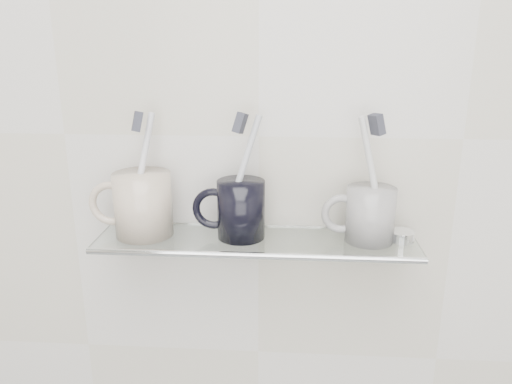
# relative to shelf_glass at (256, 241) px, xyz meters

# --- Properties ---
(wall_back) EXTENTS (2.50, 0.00, 2.50)m
(wall_back) POSITION_rel_shelf_glass_xyz_m (0.00, 0.06, 0.15)
(wall_back) COLOR beige
(wall_back) RESTS_ON ground
(shelf_glass) EXTENTS (0.50, 0.12, 0.01)m
(shelf_glass) POSITION_rel_shelf_glass_xyz_m (0.00, 0.00, 0.00)
(shelf_glass) COLOR silver
(shelf_glass) RESTS_ON wall_back
(shelf_rail) EXTENTS (0.50, 0.01, 0.01)m
(shelf_rail) POSITION_rel_shelf_glass_xyz_m (0.00, -0.06, 0.00)
(shelf_rail) COLOR silver
(shelf_rail) RESTS_ON shelf_glass
(bracket_left) EXTENTS (0.02, 0.03, 0.02)m
(bracket_left) POSITION_rel_shelf_glass_xyz_m (-0.21, 0.05, -0.01)
(bracket_left) COLOR silver
(bracket_left) RESTS_ON wall_back
(bracket_right) EXTENTS (0.02, 0.03, 0.02)m
(bracket_right) POSITION_rel_shelf_glass_xyz_m (0.21, 0.05, -0.01)
(bracket_right) COLOR silver
(bracket_right) RESTS_ON wall_back
(mug_left) EXTENTS (0.12, 0.12, 0.10)m
(mug_left) POSITION_rel_shelf_glass_xyz_m (-0.18, 0.00, 0.05)
(mug_left) COLOR beige
(mug_left) RESTS_ON shelf_glass
(mug_left_handle) EXTENTS (0.07, 0.01, 0.07)m
(mug_left_handle) POSITION_rel_shelf_glass_xyz_m (-0.23, 0.00, 0.05)
(mug_left_handle) COLOR beige
(mug_left_handle) RESTS_ON mug_left
(toothbrush_left) EXTENTS (0.05, 0.06, 0.19)m
(toothbrush_left) POSITION_rel_shelf_glass_xyz_m (-0.18, 0.00, 0.10)
(toothbrush_left) COLOR silver
(toothbrush_left) RESTS_ON mug_left
(bristles_left) EXTENTS (0.02, 0.03, 0.04)m
(bristles_left) POSITION_rel_shelf_glass_xyz_m (-0.18, 0.00, 0.19)
(bristles_left) COLOR #2E2F3A
(bristles_left) RESTS_ON toothbrush_left
(mug_center) EXTENTS (0.08, 0.08, 0.09)m
(mug_center) POSITION_rel_shelf_glass_xyz_m (-0.02, 0.00, 0.05)
(mug_center) COLOR black
(mug_center) RESTS_ON shelf_glass
(mug_center_handle) EXTENTS (0.07, 0.01, 0.07)m
(mug_center_handle) POSITION_rel_shelf_glass_xyz_m (-0.07, 0.00, 0.05)
(mug_center_handle) COLOR black
(mug_center_handle) RESTS_ON mug_center
(toothbrush_center) EXTENTS (0.07, 0.03, 0.18)m
(toothbrush_center) POSITION_rel_shelf_glass_xyz_m (-0.02, 0.00, 0.10)
(toothbrush_center) COLOR #ADB2BA
(toothbrush_center) RESTS_ON mug_center
(bristles_center) EXTENTS (0.02, 0.03, 0.04)m
(bristles_center) POSITION_rel_shelf_glass_xyz_m (-0.02, 0.00, 0.19)
(bristles_center) COLOR #2E2F3A
(bristles_center) RESTS_ON toothbrush_center
(mug_right) EXTENTS (0.09, 0.09, 0.08)m
(mug_right) POSITION_rel_shelf_glass_xyz_m (0.18, 0.00, 0.05)
(mug_right) COLOR silver
(mug_right) RESTS_ON shelf_glass
(mug_right_handle) EXTENTS (0.06, 0.01, 0.06)m
(mug_right_handle) POSITION_rel_shelf_glass_xyz_m (0.13, 0.00, 0.05)
(mug_right_handle) COLOR silver
(mug_right_handle) RESTS_ON mug_right
(toothbrush_right) EXTENTS (0.06, 0.02, 0.19)m
(toothbrush_right) POSITION_rel_shelf_glass_xyz_m (0.18, 0.00, 0.10)
(toothbrush_right) COLOR silver
(toothbrush_right) RESTS_ON mug_right
(bristles_right) EXTENTS (0.03, 0.03, 0.03)m
(bristles_right) POSITION_rel_shelf_glass_xyz_m (0.18, 0.00, 0.19)
(bristles_right) COLOR #2E2F3A
(bristles_right) RESTS_ON toothbrush_right
(chrome_cap) EXTENTS (0.04, 0.04, 0.02)m
(chrome_cap) POSITION_rel_shelf_glass_xyz_m (0.23, 0.00, 0.01)
(chrome_cap) COLOR silver
(chrome_cap) RESTS_ON shelf_glass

